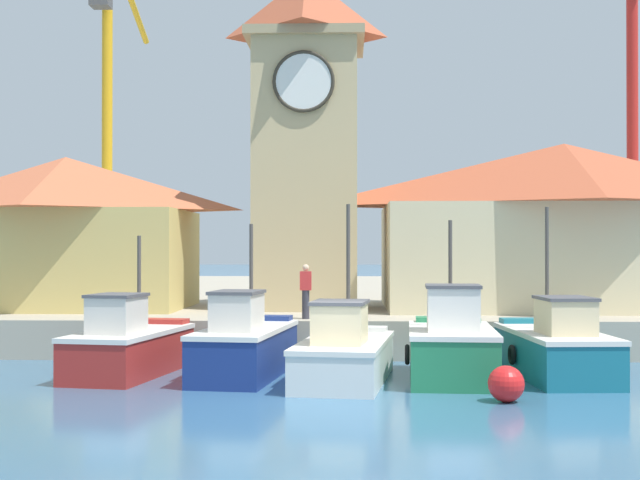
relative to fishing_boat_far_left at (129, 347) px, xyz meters
name	(u,v)px	position (x,y,z in m)	size (l,w,h in m)	color
ground_plane	(335,397)	(5.33, -3.21, -0.73)	(300.00, 300.00, 0.00)	#386689
quay_wharf	(342,300)	(5.33, 22.95, -0.16)	(120.00, 40.00, 1.15)	#A89E89
fishing_boat_far_left	(129,347)	(0.00, 0.00, 0.00)	(2.62, 4.94, 3.58)	#AD2823
fishing_boat_left_outer	(245,346)	(3.00, -0.16, 0.04)	(2.43, 5.19, 3.88)	navy
fishing_boat_left_inner	(344,354)	(5.52, -0.95, -0.05)	(2.66, 5.33, 4.36)	silver
fishing_boat_mid_left	(451,347)	(8.16, -0.60, 0.09)	(2.36, 4.48, 3.96)	#237A4C
fishing_boat_center	(555,348)	(10.84, 0.00, 0.00)	(2.27, 5.34, 4.32)	#196B7F
clock_tower	(306,133)	(4.17, 8.13, 6.52)	(4.00, 4.00, 13.22)	tan
warehouse_left	(65,230)	(-4.29, 8.26, 3.13)	(8.88, 6.22, 5.29)	tan
warehouse_right	(564,224)	(13.17, 8.65, 3.35)	(12.89, 7.32, 5.75)	beige
port_crane_near	(630,136)	(19.60, 21.77, 8.06)	(3.50, 8.45, 19.70)	maroon
port_crane_far	(109,152)	(-7.18, 24.62, 7.64)	(2.00, 11.07, 18.98)	#976E11
mooring_buoy	(506,384)	(8.95, -3.72, -0.34)	(0.77, 0.77, 0.77)	red
dock_worker_near_tower	(306,290)	(4.36, 3.74, 1.26)	(0.34, 0.22, 1.62)	#33333D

